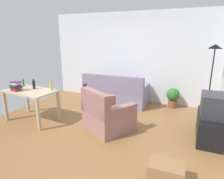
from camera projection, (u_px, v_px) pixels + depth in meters
ground_plane at (99, 126)px, 4.43m from camera, size 5.20×4.40×0.02m
wall_rear at (130, 57)px, 6.03m from camera, size 5.20×0.10×2.70m
couch at (115, 94)px, 5.85m from camera, size 1.86×0.84×0.92m
tv_stand at (209, 127)px, 3.85m from camera, size 0.44×1.10×0.48m
tv at (212, 105)px, 3.73m from camera, size 0.41×0.60×0.44m
torchiere_lamp at (213, 62)px, 4.46m from camera, size 0.32×0.32×1.81m
desk at (31, 95)px, 4.58m from camera, size 1.26×0.81×0.76m
potted_plant at (173, 96)px, 5.51m from camera, size 0.36×0.36×0.57m
armchair at (107, 116)px, 4.19m from camera, size 1.20×1.18×0.92m
storage_box at (166, 173)px, 2.67m from camera, size 0.49×0.35×0.30m
bottle_green at (23, 83)px, 4.87m from camera, size 0.05×0.05×0.21m
bottle_dark at (34, 85)px, 4.62m from camera, size 0.07×0.07×0.24m
bottle_squat at (51, 86)px, 4.50m from camera, size 0.07×0.07×0.25m
book_stack at (16, 86)px, 4.48m from camera, size 0.29×0.21×0.22m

